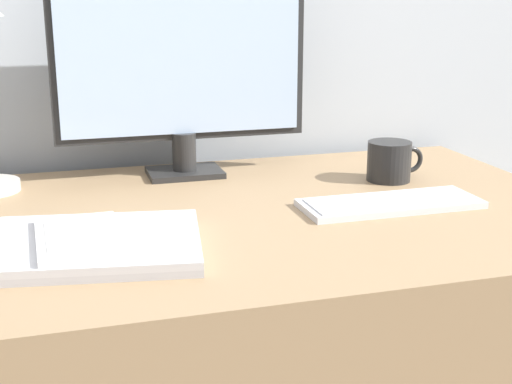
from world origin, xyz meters
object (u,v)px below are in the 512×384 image
(monitor, at_px, (181,61))
(keyboard, at_px, (390,203))
(laptop, at_px, (94,245))
(coffee_mug, at_px, (390,161))
(ereader, at_px, (79,237))

(monitor, distance_m, keyboard, 0.51)
(monitor, relative_size, laptop, 1.49)
(coffee_mug, bearing_deg, laptop, -157.44)
(laptop, bearing_deg, monitor, 62.44)
(keyboard, distance_m, coffee_mug, 0.19)
(keyboard, bearing_deg, coffee_mug, 64.03)
(keyboard, distance_m, laptop, 0.53)
(keyboard, bearing_deg, monitor, 133.09)
(laptop, relative_size, coffee_mug, 2.89)
(keyboard, relative_size, laptop, 0.93)
(coffee_mug, bearing_deg, ereader, -157.64)
(keyboard, height_order, coffee_mug, coffee_mug)
(monitor, bearing_deg, coffee_mug, -22.24)
(monitor, distance_m, laptop, 0.52)
(monitor, bearing_deg, laptop, -117.56)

